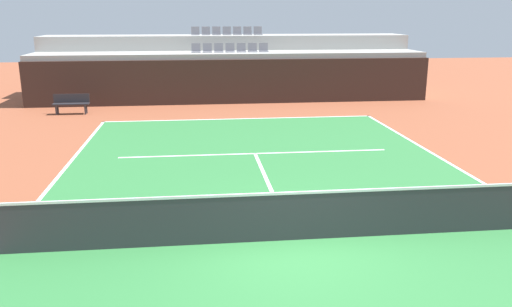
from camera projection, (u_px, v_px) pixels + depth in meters
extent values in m
plane|color=brown|center=(293.00, 240.00, 9.99)|extent=(80.00, 80.00, 0.00)
cube|color=#2D7238|center=(293.00, 240.00, 9.99)|extent=(11.00, 24.00, 0.01)
cube|color=white|center=(240.00, 119.00, 21.45)|extent=(11.00, 0.10, 0.00)
cube|color=white|center=(255.00, 154.00, 16.13)|extent=(8.26, 0.10, 0.00)
cube|color=white|center=(270.00, 187.00, 13.06)|extent=(0.10, 6.40, 0.00)
cube|color=black|center=(233.00, 82.00, 24.90)|extent=(19.23, 0.30, 2.09)
cube|color=#9E9E99|center=(231.00, 76.00, 26.16)|extent=(19.23, 2.40, 2.34)
cube|color=#9E9E99|center=(227.00, 64.00, 28.37)|extent=(19.23, 2.40, 3.08)
cube|color=slate|center=(196.00, 52.00, 25.67)|extent=(0.44, 0.44, 0.04)
cube|color=slate|center=(196.00, 47.00, 25.80)|extent=(0.44, 0.04, 0.40)
cube|color=slate|center=(208.00, 52.00, 25.73)|extent=(0.44, 0.44, 0.04)
cube|color=slate|center=(207.00, 47.00, 25.86)|extent=(0.44, 0.04, 0.40)
cube|color=slate|center=(219.00, 52.00, 25.79)|extent=(0.44, 0.44, 0.04)
cube|color=slate|center=(219.00, 47.00, 25.93)|extent=(0.44, 0.04, 0.40)
cube|color=slate|center=(230.00, 52.00, 25.85)|extent=(0.44, 0.44, 0.04)
cube|color=slate|center=(230.00, 47.00, 25.99)|extent=(0.44, 0.04, 0.40)
cube|color=slate|center=(242.00, 52.00, 25.92)|extent=(0.44, 0.44, 0.04)
cube|color=slate|center=(241.00, 47.00, 26.05)|extent=(0.44, 0.04, 0.40)
cube|color=slate|center=(253.00, 52.00, 25.98)|extent=(0.44, 0.44, 0.04)
cube|color=slate|center=(252.00, 47.00, 26.11)|extent=(0.44, 0.04, 0.40)
cube|color=slate|center=(264.00, 52.00, 26.04)|extent=(0.44, 0.44, 0.04)
cube|color=slate|center=(263.00, 47.00, 26.18)|extent=(0.44, 0.04, 0.40)
cube|color=slate|center=(195.00, 35.00, 27.78)|extent=(0.44, 0.44, 0.04)
cube|color=slate|center=(195.00, 30.00, 27.91)|extent=(0.44, 0.04, 0.40)
cube|color=slate|center=(206.00, 35.00, 27.84)|extent=(0.44, 0.44, 0.04)
cube|color=slate|center=(206.00, 30.00, 27.97)|extent=(0.44, 0.04, 0.40)
cube|color=slate|center=(217.00, 35.00, 27.90)|extent=(0.44, 0.44, 0.04)
cube|color=slate|center=(216.00, 30.00, 28.04)|extent=(0.44, 0.04, 0.40)
cube|color=slate|center=(227.00, 35.00, 27.96)|extent=(0.44, 0.44, 0.04)
cube|color=slate|center=(227.00, 30.00, 28.10)|extent=(0.44, 0.04, 0.40)
cube|color=slate|center=(237.00, 35.00, 28.03)|extent=(0.44, 0.44, 0.04)
cube|color=slate|center=(237.00, 30.00, 28.16)|extent=(0.44, 0.04, 0.40)
cube|color=slate|center=(248.00, 35.00, 28.09)|extent=(0.44, 0.44, 0.04)
cube|color=slate|center=(247.00, 30.00, 28.22)|extent=(0.44, 0.04, 0.40)
cube|color=slate|center=(258.00, 34.00, 28.15)|extent=(0.44, 0.44, 0.04)
cube|color=slate|center=(258.00, 30.00, 28.29)|extent=(0.44, 0.04, 0.40)
cube|color=#333338|center=(294.00, 217.00, 9.87)|extent=(10.90, 0.02, 0.92)
cube|color=white|center=(294.00, 193.00, 9.74)|extent=(10.90, 0.04, 0.05)
cube|color=#232328|center=(71.00, 104.00, 22.38)|extent=(1.50, 0.40, 0.05)
cube|color=#232328|center=(71.00, 98.00, 22.49)|extent=(1.50, 0.04, 0.36)
cube|color=#2D2D33|center=(56.00, 110.00, 22.24)|extent=(0.06, 0.06, 0.42)
cube|color=#2D2D33|center=(85.00, 110.00, 22.37)|extent=(0.06, 0.06, 0.42)
cube|color=#2D2D33|center=(58.00, 109.00, 22.51)|extent=(0.06, 0.06, 0.42)
cube|color=#2D2D33|center=(87.00, 108.00, 22.64)|extent=(0.06, 0.06, 0.42)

